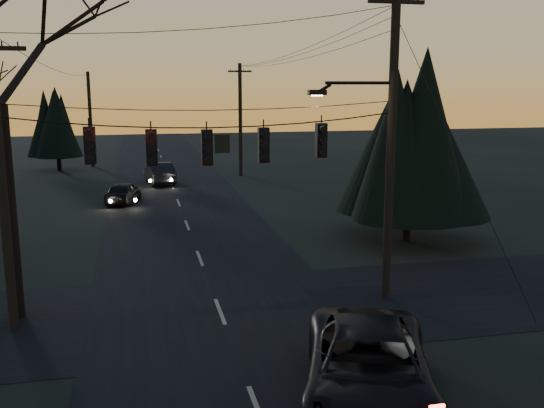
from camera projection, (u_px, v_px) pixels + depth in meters
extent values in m
cube|color=black|center=(191.00, 235.00, 28.41)|extent=(8.00, 120.00, 0.02)
cube|color=black|center=(220.00, 312.00, 18.84)|extent=(60.00, 7.00, 0.02)
cylinder|color=black|center=(208.00, 114.00, 17.60)|extent=(11.50, 0.04, 0.04)
cylinder|color=black|center=(9.00, 214.00, 17.79)|extent=(0.44, 0.44, 6.40)
cylinder|color=black|center=(407.00, 223.00, 27.32)|extent=(0.36, 0.36, 1.60)
cone|color=black|center=(410.00, 138.00, 26.58)|extent=(4.91, 4.91, 6.83)
cylinder|color=black|center=(59.00, 161.00, 49.44)|extent=(0.36, 0.36, 1.60)
cone|color=black|center=(57.00, 125.00, 48.86)|extent=(3.79, 3.79, 5.08)
imported|color=black|center=(369.00, 369.00, 13.26)|extent=(4.53, 6.56, 1.67)
imported|color=black|center=(123.00, 193.00, 35.90)|extent=(2.36, 4.03, 1.29)
imported|color=black|center=(159.00, 173.00, 42.95)|extent=(2.22, 4.78, 1.52)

